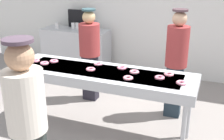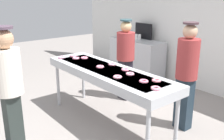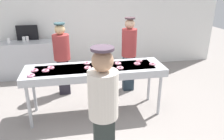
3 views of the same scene
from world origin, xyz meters
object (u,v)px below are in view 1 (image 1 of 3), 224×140
object	(u,v)px
strawberry_donut_7	(128,78)
worker_baker	(176,59)
strawberry_donut_0	(54,61)
worker_assistant	(90,50)
strawberry_donut_4	(181,83)
strawberry_donut_8	(24,65)
menu_display	(80,19)
strawberry_donut_1	(44,63)
paper_cup_1	(57,26)
strawberry_donut_3	(169,74)
strawberry_donut_9	(122,68)
paper_cup_0	(77,26)
paper_cup_2	(73,26)
strawberry_donut_11	(160,77)
strawberry_donut_10	(35,61)
customer_waiting	(27,120)
strawberry_donut_5	(98,64)
prep_counter	(76,50)
strawberry_donut_6	(91,69)
fryer_conveyor	(101,76)
strawberry_donut_2	(134,72)

from	to	relation	value
strawberry_donut_7	worker_baker	world-z (taller)	worker_baker
strawberry_donut_0	worker_assistant	size ratio (longest dim) A/B	0.08
strawberry_donut_4	strawberry_donut_0	bearing A→B (deg)	175.38
strawberry_donut_8	menu_display	world-z (taller)	menu_display
strawberry_donut_1	paper_cup_1	distance (m)	2.36
strawberry_donut_3	strawberry_donut_9	world-z (taller)	same
paper_cup_0	paper_cup_2	bearing A→B (deg)	-156.51
worker_assistant	menu_display	size ratio (longest dim) A/B	2.92
strawberry_donut_11	paper_cup_0	size ratio (longest dim) A/B	0.97
strawberry_donut_0	strawberry_donut_10	xyz separation A→B (m)	(-0.26, -0.08, 0.00)
customer_waiting	strawberry_donut_5	bearing A→B (deg)	94.96
strawberry_donut_10	menu_display	bearing A→B (deg)	101.71
strawberry_donut_0	prep_counter	bearing A→B (deg)	110.15
strawberry_donut_6	strawberry_donut_8	distance (m)	0.94
strawberry_donut_11	paper_cup_0	xyz separation A→B (m)	(-2.29, 2.19, 0.06)
strawberry_donut_1	strawberry_donut_11	size ratio (longest dim) A/B	1.00
strawberry_donut_8	paper_cup_0	distance (m)	2.46
strawberry_donut_1	prep_counter	distance (m)	2.31
strawberry_donut_11	menu_display	bearing A→B (deg)	134.51
customer_waiting	prep_counter	distance (m)	3.90
strawberry_donut_1	strawberry_donut_9	size ratio (longest dim) A/B	1.00
strawberry_donut_11	worker_baker	size ratio (longest dim) A/B	0.07
strawberry_donut_1	fryer_conveyor	bearing A→B (deg)	3.37
strawberry_donut_8	strawberry_donut_11	distance (m)	1.85
strawberry_donut_1	strawberry_donut_10	distance (m)	0.19
fryer_conveyor	strawberry_donut_1	xyz separation A→B (m)	(-0.85, -0.05, 0.09)
worker_assistant	paper_cup_0	bearing A→B (deg)	-51.39
strawberry_donut_5	strawberry_donut_11	bearing A→B (deg)	-12.08
fryer_conveyor	strawberry_donut_4	world-z (taller)	strawberry_donut_4
strawberry_donut_10	paper_cup_2	bearing A→B (deg)	104.46
strawberry_donut_3	strawberry_donut_10	distance (m)	1.90
strawberry_donut_2	worker_baker	size ratio (longest dim) A/B	0.07
paper_cup_1	menu_display	size ratio (longest dim) A/B	0.24
strawberry_donut_1	paper_cup_0	size ratio (longest dim) A/B	0.97
strawberry_donut_3	strawberry_donut_5	distance (m)	1.00
strawberry_donut_2	strawberry_donut_8	world-z (taller)	same
strawberry_donut_11	prep_counter	world-z (taller)	strawberry_donut_11
strawberry_donut_5	prep_counter	size ratio (longest dim) A/B	0.08
strawberry_donut_0	paper_cup_0	size ratio (longest dim) A/B	0.97
paper_cup_0	strawberry_donut_6	bearing A→B (deg)	-58.39
strawberry_donut_6	paper_cup_0	bearing A→B (deg)	121.61
strawberry_donut_3	strawberry_donut_7	world-z (taller)	same
strawberry_donut_7	fryer_conveyor	bearing A→B (deg)	160.27
paper_cup_0	strawberry_donut_4	bearing A→B (deg)	-41.48
fryer_conveyor	strawberry_donut_7	bearing A→B (deg)	-19.73
customer_waiting	paper_cup_2	bearing A→B (deg)	115.55
paper_cup_0	paper_cup_1	world-z (taller)	same
strawberry_donut_3	worker_assistant	xyz separation A→B (m)	(-1.47, 0.77, -0.04)
paper_cup_2	strawberry_donut_4	bearing A→B (deg)	-40.20
strawberry_donut_10	worker_baker	world-z (taller)	worker_baker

